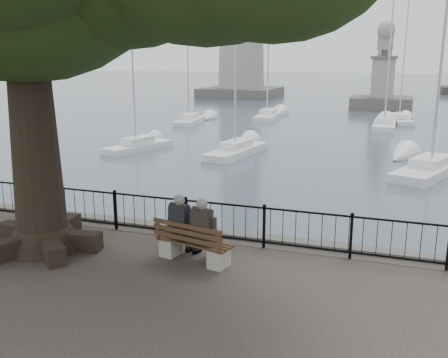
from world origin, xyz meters
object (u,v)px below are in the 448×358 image
at_px(bench, 193,247).
at_px(person_left, 184,228).
at_px(person_right, 206,233).
at_px(lion_monument, 382,87).

height_order(bench, person_left, person_left).
distance_m(person_left, person_right, 0.60).
xyz_separation_m(person_left, lion_monument, (2.56, 48.58, 0.69)).
distance_m(bench, person_right, 0.46).
xyz_separation_m(person_right, lion_monument, (1.97, 48.71, 0.69)).
bearing_deg(person_right, lion_monument, 87.68).
bearing_deg(bench, person_left, 150.11).
distance_m(person_right, lion_monument, 48.75).
height_order(person_left, person_right, same).
bearing_deg(lion_monument, bench, -92.66).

